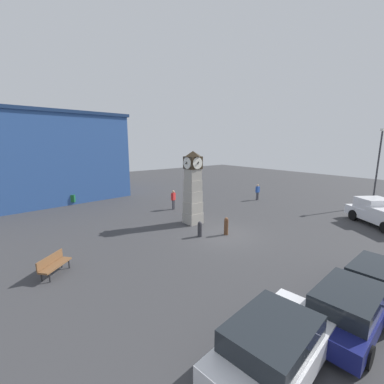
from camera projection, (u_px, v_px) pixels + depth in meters
name	position (u px, v px, depth m)	size (l,w,h in m)	color
ground_plane	(223.00, 235.00, 16.65)	(75.11, 75.11, 0.00)	#38383A
clock_tower	(193.00, 189.00, 18.63)	(1.37, 1.33, 5.31)	#9E998F
bollard_near_tower	(200.00, 229.00, 16.29)	(0.29, 0.29, 1.00)	#333338
bollard_mid_row	(226.00, 226.00, 16.61)	(0.28, 0.28, 1.16)	brown
car_navy_sedan	(276.00, 344.00, 6.68)	(4.61, 2.45, 1.52)	silver
car_near_tower	(350.00, 306.00, 8.24)	(4.70, 2.18, 1.45)	navy
car_by_building	(378.00, 281.00, 9.74)	(4.22, 2.05, 1.47)	navy
car_far_lot	(74.00, 192.00, 26.52)	(3.89, 4.47, 1.59)	#19602D
pickup_truck	(382.00, 213.00, 18.30)	(4.47, 5.34, 1.85)	silver
bench	(54.00, 264.00, 11.60)	(1.56, 1.45, 0.90)	brown
pedestrian_near_bench	(258.00, 191.00, 26.54)	(0.41, 0.25, 1.64)	#3F3F47
pedestrian_crossing_lot	(173.00, 199.00, 22.81)	(0.46, 0.39, 1.72)	#3F3F47
street_lamp_near_road	(378.00, 163.00, 23.26)	(0.50, 0.24, 7.10)	#333338
warehouse_blue_far	(44.00, 157.00, 26.64)	(15.53, 11.25, 8.82)	#2D5193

